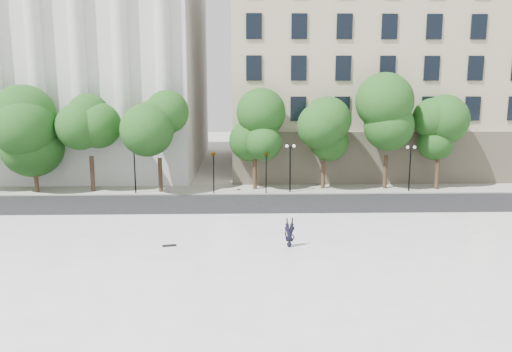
# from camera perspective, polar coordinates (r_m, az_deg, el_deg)

# --- Properties ---
(ground) EXTENTS (160.00, 160.00, 0.00)m
(ground) POSITION_cam_1_polar(r_m,az_deg,el_deg) (21.73, -9.60, -14.92)
(ground) COLOR #B2AFA8
(ground) RESTS_ON ground
(plaza) EXTENTS (44.00, 22.00, 0.45)m
(plaza) POSITION_cam_1_polar(r_m,az_deg,el_deg) (24.37, -8.62, -11.44)
(plaza) COLOR white
(plaza) RESTS_ON ground
(street) EXTENTS (60.00, 8.00, 0.02)m
(street) POSITION_cam_1_polar(r_m,az_deg,el_deg) (38.68, -5.91, -3.47)
(street) COLOR black
(street) RESTS_ON ground
(far_sidewalk) EXTENTS (60.00, 4.00, 0.12)m
(far_sidewalk) POSITION_cam_1_polar(r_m,az_deg,el_deg) (44.50, -5.33, -1.56)
(far_sidewalk) COLOR #A7A59A
(far_sidewalk) RESTS_ON ground
(building_west) EXTENTS (31.50, 27.65, 25.60)m
(building_west) POSITION_cam_1_polar(r_m,az_deg,el_deg) (61.48, -21.05, 13.11)
(building_west) COLOR silver
(building_west) RESTS_ON ground
(building_east) EXTENTS (36.00, 26.15, 23.00)m
(building_east) POSITION_cam_1_polar(r_m,az_deg,el_deg) (60.81, 15.06, 11.83)
(building_east) COLOR #BBAA8F
(building_east) RESTS_ON ground
(traffic_light_west) EXTENTS (0.93, 1.92, 4.26)m
(traffic_light_west) POSITION_cam_1_polar(r_m,az_deg,el_deg) (42.18, -4.91, 2.88)
(traffic_light_west) COLOR black
(traffic_light_west) RESTS_ON ground
(traffic_light_east) EXTENTS (0.75, 1.96, 4.27)m
(traffic_light_east) POSITION_cam_1_polar(r_m,az_deg,el_deg) (42.15, 1.18, 2.93)
(traffic_light_east) COLOR black
(traffic_light_east) RESTS_ON ground
(person_lying) EXTENTS (0.60, 1.63, 0.44)m
(person_lying) POSITION_cam_1_polar(r_m,az_deg,el_deg) (27.73, 3.85, -7.63)
(person_lying) COLOR black
(person_lying) RESTS_ON plaza
(skateboard) EXTENTS (0.79, 0.35, 0.08)m
(skateboard) POSITION_cam_1_polar(r_m,az_deg,el_deg) (28.22, -9.88, -7.83)
(skateboard) COLOR black
(skateboard) RESTS_ON plaza
(street_trees) EXTENTS (45.51, 5.32, 7.86)m
(street_trees) POSITION_cam_1_polar(r_m,az_deg,el_deg) (43.44, -7.70, 5.04)
(street_trees) COLOR #382619
(street_trees) RESTS_ON ground
(lamp_posts) EXTENTS (36.42, 0.28, 4.32)m
(lamp_posts) POSITION_cam_1_polar(r_m,az_deg,el_deg) (42.63, -5.60, 1.82)
(lamp_posts) COLOR black
(lamp_posts) RESTS_ON ground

